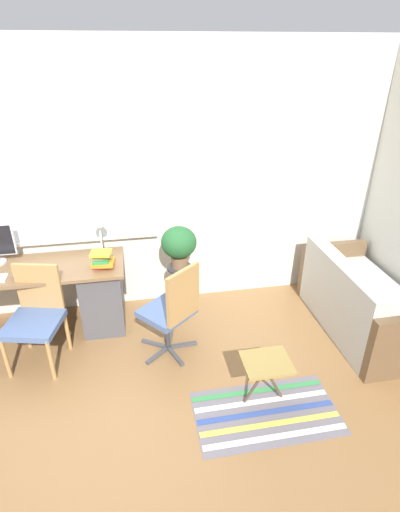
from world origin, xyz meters
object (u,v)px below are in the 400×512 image
object	(u,v)px
desk_lamp	(100,230)
plant_stand	(180,272)
book_stack	(102,260)
office_chair_swivel	(172,310)
couch_loveseat	(360,304)
potted_plant	(179,244)
desk_chair_wooden	(35,315)
folding_stool	(266,365)
mouse	(15,275)

from	to	relation	value
desk_lamp	plant_stand	xyz separation A→B (m)	(0.76, -0.10, -0.49)
book_stack	office_chair_swivel	bearing A→B (deg)	-39.27
couch_loveseat	potted_plant	size ratio (longest dim) A/B	3.42
desk_lamp	book_stack	distance (m)	0.31
desk_lamp	couch_loveseat	size ratio (longest dim) A/B	0.26
desk_chair_wooden	desk_lamp	bearing A→B (deg)	56.85
couch_loveseat	folding_stool	distance (m)	1.46
couch_loveseat	mouse	bearing A→B (deg)	83.11
folding_stool	plant_stand	bearing A→B (deg)	110.73
mouse	couch_loveseat	world-z (taller)	couch_loveseat
desk_chair_wooden	potted_plant	size ratio (longest dim) A/B	2.06
book_stack	desk_chair_wooden	size ratio (longest dim) A/B	0.25
potted_plant	mouse	bearing A→B (deg)	-173.62
couch_loveseat	plant_stand	size ratio (longest dim) A/B	2.58
plant_stand	potted_plant	bearing A→B (deg)	0.00
office_chair_swivel	couch_loveseat	bearing A→B (deg)	141.54
mouse	desk_chair_wooden	bearing A→B (deg)	-57.76
office_chair_swivel	potted_plant	bearing A→B (deg)	-143.73
mouse	plant_stand	world-z (taller)	mouse
plant_stand	office_chair_swivel	bearing A→B (deg)	-103.85
office_chair_swivel	potted_plant	distance (m)	0.72
folding_stool	couch_loveseat	bearing A→B (deg)	31.09
desk_chair_wooden	plant_stand	distance (m)	1.43
desk_lamp	folding_stool	size ratio (longest dim) A/B	0.92
desk_lamp	folding_stool	world-z (taller)	desk_lamp
book_stack	plant_stand	distance (m)	0.81
mouse	book_stack	xyz separation A→B (m)	(0.78, 0.04, 0.07)
desk_chair_wooden	potted_plant	bearing A→B (deg)	32.45
mouse	office_chair_swivel	distance (m)	1.47
mouse	book_stack	size ratio (longest dim) A/B	0.28
couch_loveseat	potted_plant	bearing A→B (deg)	72.05
plant_stand	couch_loveseat	bearing A→B (deg)	-17.95
office_chair_swivel	mouse	bearing A→B (deg)	-57.73
mouse	desk_lamp	xyz separation A→B (m)	(0.77, 0.27, 0.27)
book_stack	office_chair_swivel	size ratio (longest dim) A/B	0.24
mouse	potted_plant	xyz separation A→B (m)	(1.53, 0.17, 0.10)
couch_loveseat	potted_plant	xyz separation A→B (m)	(-1.75, 0.57, 0.56)
plant_stand	mouse	bearing A→B (deg)	-173.62
book_stack	folding_stool	world-z (taller)	book_stack
desk_lamp	plant_stand	bearing A→B (deg)	-7.56
mouse	couch_loveseat	xyz separation A→B (m)	(3.28, -0.40, -0.45)
potted_plant	book_stack	bearing A→B (deg)	-170.23
desk_chair_wooden	couch_loveseat	xyz separation A→B (m)	(3.10, -0.11, -0.20)
potted_plant	plant_stand	bearing A→B (deg)	0.00
desk_chair_wooden	couch_loveseat	size ratio (longest dim) A/B	0.60
folding_stool	book_stack	bearing A→B (deg)	136.25
plant_stand	potted_plant	distance (m)	0.33
desk_lamp	potted_plant	bearing A→B (deg)	-7.56
office_chair_swivel	couch_loveseat	distance (m)	1.91
mouse	couch_loveseat	bearing A→B (deg)	-6.89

